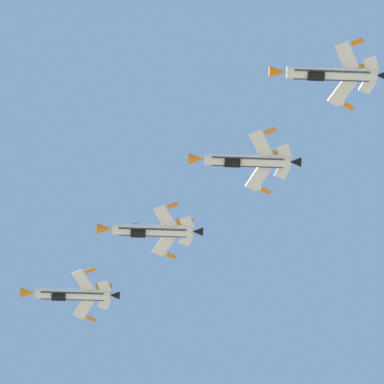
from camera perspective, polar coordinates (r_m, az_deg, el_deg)
fighter_jet_lead at (r=149.81m, az=-7.51°, el=-6.29°), size 15.76×10.33×4.38m
fighter_jet_left_wing at (r=137.94m, az=-2.57°, el=-2.37°), size 15.76×10.38×4.35m
fighter_jet_right_wing at (r=129.57m, az=3.33°, el=1.97°), size 15.76×10.34×4.38m
fighter_jet_left_outer at (r=124.85m, az=8.51°, el=7.27°), size 15.76×10.38×4.36m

